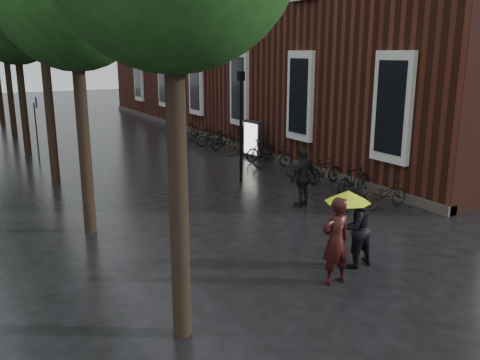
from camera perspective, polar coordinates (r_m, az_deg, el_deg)
ground at (r=10.63m, az=16.67°, el=-13.06°), size 120.00×120.00×0.00m
brick_building at (r=31.23m, az=4.54°, el=16.46°), size 10.20×33.20×12.00m
street_trees at (r=22.53m, az=-22.99°, el=17.17°), size 4.33×34.03×8.91m
person_burgundy at (r=10.80m, az=10.69°, el=-6.73°), size 0.70×0.47×1.89m
person_black at (r=11.76m, az=12.76°, el=-5.17°), size 0.94×0.75×1.86m
lime_umbrella at (r=11.10m, az=12.02°, el=-1.80°), size 0.99×0.99×1.47m
pedestrian_walking at (r=16.01m, az=7.10°, el=0.26°), size 1.16×0.70×1.85m
parked_bicycles at (r=22.47m, az=2.26°, el=3.20°), size 2.07×16.00×1.03m
ad_lightbox at (r=23.22m, az=1.46°, el=4.56°), size 0.26×1.14×1.71m
lamp_post at (r=18.70m, az=0.11°, el=7.21°), size 0.21×0.21×4.08m
cycle_sign at (r=24.42m, az=-21.89°, el=6.42°), size 0.15×0.52×2.83m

